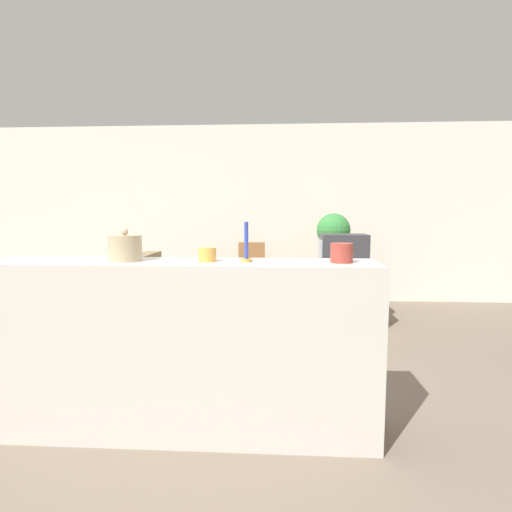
% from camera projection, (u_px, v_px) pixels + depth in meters
% --- Properties ---
extents(ground_plane, '(14.00, 14.00, 0.00)m').
position_uv_depth(ground_plane, '(197.00, 397.00, 2.96)').
color(ground_plane, '#756656').
extents(wall_back, '(9.00, 0.06, 2.70)m').
position_uv_depth(wall_back, '(241.00, 214.00, 6.22)').
color(wall_back, beige).
rests_on(wall_back, ground_plane).
extents(couch, '(0.90, 2.06, 0.85)m').
position_uv_depth(couch, '(153.00, 310.00, 4.38)').
color(couch, '#847051').
rests_on(couch, ground_plane).
extents(tv_stand, '(0.94, 0.44, 0.55)m').
position_uv_depth(tv_stand, '(342.00, 302.00, 4.88)').
color(tv_stand, olive).
rests_on(tv_stand, ground_plane).
extents(television, '(0.56, 0.42, 0.56)m').
position_uv_depth(television, '(343.00, 257.00, 4.82)').
color(television, '#333338').
rests_on(television, tv_stand).
extents(wooden_chair, '(0.44, 0.44, 0.93)m').
position_uv_depth(wooden_chair, '(251.00, 270.00, 5.90)').
color(wooden_chair, olive).
rests_on(wooden_chair, ground_plane).
extents(plant_stand, '(0.17, 0.17, 0.78)m').
position_uv_depth(plant_stand, '(332.00, 283.00, 5.57)').
color(plant_stand, olive).
rests_on(plant_stand, ground_plane).
extents(potted_plant, '(0.46, 0.46, 0.58)m').
position_uv_depth(potted_plant, '(333.00, 232.00, 5.50)').
color(potted_plant, '#8E5B3D').
rests_on(potted_plant, plant_stand).
extents(foreground_counter, '(2.38, 0.44, 1.07)m').
position_uv_depth(foreground_counter, '(181.00, 348.00, 2.45)').
color(foreground_counter, beige).
rests_on(foreground_counter, ground_plane).
extents(decorative_bowl, '(0.20, 0.20, 0.20)m').
position_uv_depth(decorative_bowl, '(125.00, 248.00, 2.40)').
color(decorative_bowl, tan).
rests_on(decorative_bowl, foreground_counter).
extents(candle_jar, '(0.11, 0.11, 0.08)m').
position_uv_depth(candle_jar, '(207.00, 255.00, 2.38)').
color(candle_jar, gold).
rests_on(candle_jar, foreground_counter).
extents(candlestick, '(0.07, 0.07, 0.24)m').
position_uv_depth(candlestick, '(246.00, 249.00, 2.36)').
color(candlestick, '#B7933D').
rests_on(candlestick, foreground_counter).
extents(coffee_tin, '(0.13, 0.13, 0.11)m').
position_uv_depth(coffee_tin, '(342.00, 253.00, 2.33)').
color(coffee_tin, '#99382D').
rests_on(coffee_tin, foreground_counter).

